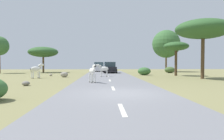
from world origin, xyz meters
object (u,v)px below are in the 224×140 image
tree_1 (176,47)px  bush_1 (144,71)px  zebra_1 (103,69)px  tree_0 (43,52)px  tree_2 (203,29)px  rock_1 (64,75)px  bush_0 (170,70)px  rock_2 (26,83)px  rock_0 (51,75)px  car_1 (99,67)px  zebra_0 (92,71)px  car_0 (110,68)px  zebra_2 (36,69)px  tree_4 (166,44)px

tree_1 → bush_1: (-3.70, 1.72, -3.15)m
zebra_1 → tree_0: size_ratio=0.31×
tree_2 → zebra_1: bearing=161.9°
rock_1 → zebra_1: bearing=2.7°
rock_1 → bush_0: bearing=33.1°
bush_1 → rock_1: size_ratio=1.98×
tree_2 → bush_1: bearing=123.4°
tree_1 → rock_2: bearing=-142.5°
rock_2 → rock_0: bearing=95.1°
car_1 → bush_0: 12.97m
zebra_0 → rock_0: 11.48m
tree_1 → rock_0: bearing=179.1°
car_0 → rock_2: car_0 is taller
zebra_0 → car_1: size_ratio=0.36×
zebra_2 → bush_0: size_ratio=0.96×
tree_0 → rock_1: (5.74, -12.46, -3.18)m
car_0 → car_1: same height
rock_0 → car_0: bearing=43.4°
tree_0 → car_0: bearing=-14.1°
rock_0 → zebra_0: bearing=-60.4°
zebra_2 → car_0: size_ratio=0.37×
tree_2 → rock_2: tree_2 is taller
zebra_1 → tree_2: tree_2 is taller
zebra_0 → tree_4: 26.32m
zebra_0 → rock_1: (-3.55, 7.53, -0.65)m
zebra_1 → rock_0: bearing=65.1°
zebra_0 → tree_2: bearing=-174.9°
car_1 → tree_1: (9.92, -13.54, 2.82)m
zebra_0 → rock_0: (-5.66, 9.96, -0.80)m
tree_4 → rock_0: 22.89m
tree_4 → rock_0: (-18.38, -12.69, -5.03)m
rock_0 → zebra_1: bearing=-18.8°
zebra_0 → tree_4: bearing=-136.1°
zebra_2 → rock_0: zebra_2 is taller
tree_0 → zebra_0: bearing=-65.1°
zebra_1 → zebra_2: 7.30m
car_1 → tree_1: tree_1 is taller
bush_0 → rock_2: bush_0 is taller
tree_1 → tree_2: (0.92, -5.29, 1.36)m
rock_1 → rock_2: (-1.08, -9.12, -0.14)m
tree_2 → rock_1: size_ratio=6.88×
tree_4 → rock_2: (-17.36, -24.24, -5.02)m
rock_1 → zebra_2: bearing=-149.8°
zebra_1 → zebra_2: (-7.08, -1.75, 0.03)m
zebra_1 → rock_1: bearing=86.6°
bush_0 → car_1: bearing=153.8°
car_1 → tree_1: size_ratio=1.03×
car_1 → car_0: bearing=-71.8°
car_1 → bush_1: 13.37m
zebra_2 → rock_2: (1.56, -7.58, -0.80)m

